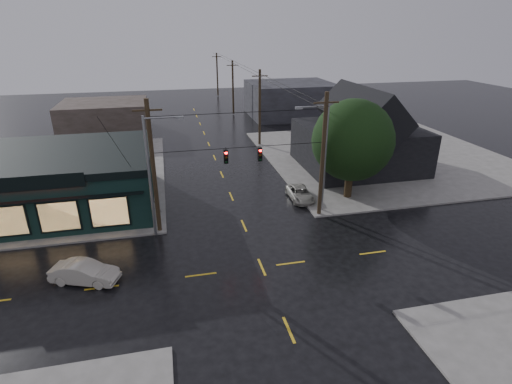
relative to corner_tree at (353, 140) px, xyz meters
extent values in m
plane|color=black|center=(-10.37, -9.32, -5.43)|extent=(160.00, 160.00, 0.00)
cube|color=slate|center=(-30.37, 10.68, -5.36)|extent=(28.00, 28.00, 0.15)
cube|color=slate|center=(9.63, 10.68, -5.36)|extent=(28.00, 28.00, 0.15)
cube|color=black|center=(-25.37, 3.68, -3.18)|extent=(16.00, 12.00, 4.20)
cube|color=black|center=(-25.37, 3.68, -0.78)|extent=(16.30, 12.30, 0.60)
cube|color=#FF1E14|center=(-25.37, -2.43, -0.83)|extent=(7.00, 0.16, 0.90)
cube|color=black|center=(4.63, 7.68, -3.03)|extent=(12.00, 11.00, 4.50)
cylinder|color=black|center=(0.00, 0.00, -3.44)|extent=(0.70, 0.70, 3.69)
sphere|color=black|center=(0.00, 0.00, 0.02)|extent=(7.16, 7.16, 7.16)
cylinder|color=black|center=(-10.37, -2.82, 0.87)|extent=(13.00, 0.04, 0.04)
cube|color=#322B24|center=(-24.37, 30.68, -3.23)|extent=(12.00, 10.00, 4.40)
cube|color=#242328|center=(5.63, 35.68, -2.63)|extent=(14.00, 12.00, 5.60)
imported|color=#BBB5A4|center=(-21.38, -8.47, -4.75)|extent=(4.37, 2.77, 1.36)
imported|color=#A2A095|center=(-4.37, 0.61, -4.87)|extent=(1.97, 4.11, 1.13)
camera|label=1|loc=(-15.71, -30.95, 9.31)|focal=28.00mm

